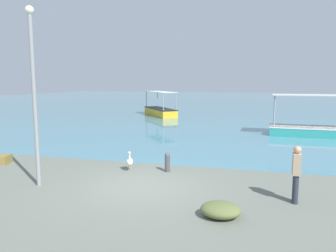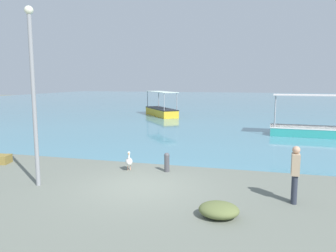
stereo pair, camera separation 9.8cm
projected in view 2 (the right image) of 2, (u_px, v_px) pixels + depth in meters
ground at (141, 186)px, 11.06m from camera, size 120.00×120.00×0.00m
harbor_water at (235, 101)px, 56.94m from camera, size 110.00×90.00×0.00m
fishing_boat_near_left at (161, 110)px, 33.35m from camera, size 4.65×5.53×2.46m
fishing_boat_center at (320, 129)px, 21.00m from camera, size 6.17×2.19×2.66m
pelican at (129, 161)px, 13.00m from camera, size 0.47×0.77×0.80m
lamp_post at (33, 88)px, 10.72m from camera, size 0.28×0.28×5.91m
mooring_bollard at (167, 162)px, 12.81m from camera, size 0.21×0.21×0.76m
fisherman_standing at (295, 173)px, 9.45m from camera, size 0.24×0.41×1.69m
net_pile at (219, 210)px, 8.54m from camera, size 1.07×0.91×0.40m
cargo_crate at (0, 159)px, 14.12m from camera, size 0.92×0.77×0.37m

